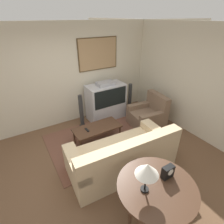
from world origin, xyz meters
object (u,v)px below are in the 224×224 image
object	(u,v)px
couch	(122,156)
speaker_tower_right	(130,99)
armchair	(148,116)
table_lamp	(147,170)
coffee_table	(97,129)
tv	(106,101)
mantel_clock	(168,172)
speaker_tower_left	(81,112)
console_table	(157,189)

from	to	relation	value
couch	speaker_tower_right	distance (m)	2.47
armchair	speaker_tower_right	distance (m)	0.91
armchair	table_lamp	bearing A→B (deg)	-36.49
couch	coffee_table	distance (m)	1.04
tv	coffee_table	world-z (taller)	tv
tv	mantel_clock	bearing A→B (deg)	-103.40
armchair	table_lamp	xyz separation A→B (m)	(-1.95, -2.06, 0.86)
armchair	speaker_tower_right	bearing A→B (deg)	-173.77
mantel_clock	speaker_tower_left	bearing A→B (deg)	91.95
tv	console_table	world-z (taller)	tv
mantel_clock	speaker_tower_right	bearing A→B (deg)	62.38
table_lamp	speaker_tower_right	world-z (taller)	table_lamp
mantel_clock	armchair	bearing A→B (deg)	53.30
coffee_table	mantel_clock	world-z (taller)	mantel_clock
couch	coffee_table	size ratio (longest dim) A/B	1.89
tv	armchair	xyz separation A→B (m)	(0.81, -0.98, -0.26)
coffee_table	couch	bearing A→B (deg)	-88.11
table_lamp	mantel_clock	world-z (taller)	table_lamp
couch	mantel_clock	distance (m)	1.21
coffee_table	table_lamp	distance (m)	2.27
coffee_table	speaker_tower_right	distance (m)	1.82
couch	coffee_table	world-z (taller)	couch
tv	coffee_table	distance (m)	1.23
couch	armchair	distance (m)	1.85
speaker_tower_left	speaker_tower_right	world-z (taller)	same
table_lamp	speaker_tower_left	size ratio (longest dim) A/B	0.48
couch	console_table	size ratio (longest dim) A/B	1.98
table_lamp	speaker_tower_left	xyz separation A→B (m)	(0.31, 2.96, -0.70)
console_table	table_lamp	xyz separation A→B (m)	(-0.19, 0.04, 0.44)
armchair	table_lamp	size ratio (longest dim) A/B	2.07
mantel_clock	coffee_table	bearing A→B (deg)	91.45
console_table	speaker_tower_right	world-z (taller)	speaker_tower_right
mantel_clock	speaker_tower_left	world-z (taller)	mantel_clock
tv	speaker_tower_left	bearing A→B (deg)	-174.53
speaker_tower_right	mantel_clock	bearing A→B (deg)	-117.62
tv	table_lamp	distance (m)	3.30
console_table	table_lamp	bearing A→B (deg)	166.90
speaker_tower_right	couch	bearing A→B (deg)	-129.60
armchair	table_lamp	world-z (taller)	table_lamp
speaker_tower_left	console_table	bearing A→B (deg)	-92.37
couch	speaker_tower_left	bearing A→B (deg)	-84.10
couch	speaker_tower_left	world-z (taller)	speaker_tower_left
couch	mantel_clock	size ratio (longest dim) A/B	11.19
console_table	speaker_tower_left	distance (m)	3.02
coffee_table	armchair	bearing A→B (deg)	-1.46
armchair	mantel_clock	xyz separation A→B (m)	(-1.54, -2.06, 0.59)
table_lamp	armchair	bearing A→B (deg)	46.60
tv	coffee_table	size ratio (longest dim) A/B	1.02
couch	console_table	bearing A→B (deg)	82.89
table_lamp	speaker_tower_right	bearing A→B (deg)	56.47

